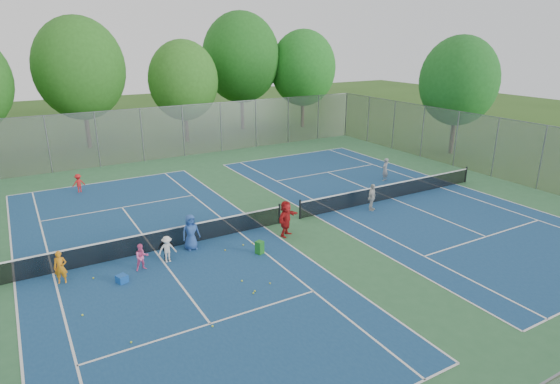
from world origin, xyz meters
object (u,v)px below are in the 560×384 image
at_px(net_left, 154,242).
at_px(instructor, 385,170).
at_px(net_right, 392,191).
at_px(ball_hopper, 260,248).
at_px(ball_crate, 122,279).

xyz_separation_m(net_left, instructor, (16.08, 2.92, 0.31)).
xyz_separation_m(net_left, net_right, (14.00, 0.00, 0.00)).
bearing_deg(instructor, net_right, 34.34).
bearing_deg(net_right, net_left, 180.00).
relative_size(net_left, net_right, 1.00).
relative_size(net_left, ball_hopper, 21.80).
relative_size(net_right, ball_hopper, 21.80).
relative_size(net_left, ball_crate, 35.04).
bearing_deg(ball_hopper, ball_crate, 175.55).
bearing_deg(ball_hopper, net_right, 14.21).
bearing_deg(ball_crate, net_left, 48.37).
bearing_deg(net_right, instructor, 54.52).
height_order(net_left, net_right, same).
relative_size(ball_hopper, instructor, 0.39).
xyz_separation_m(net_right, instructor, (2.08, 2.92, 0.31)).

